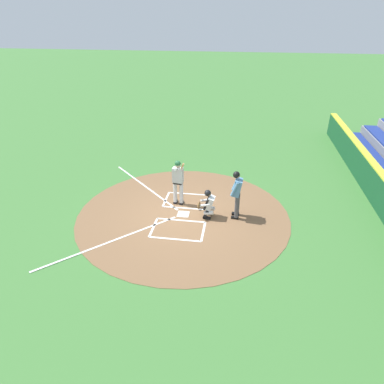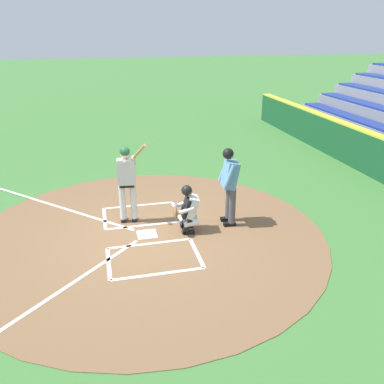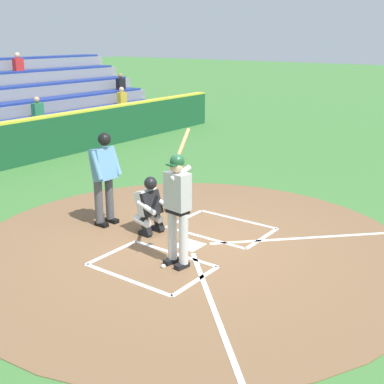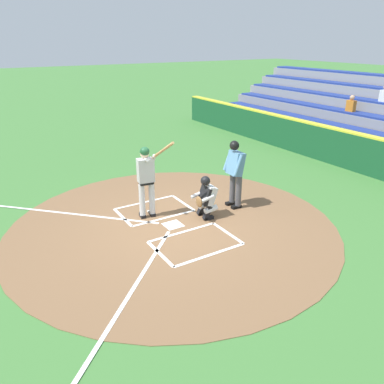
% 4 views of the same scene
% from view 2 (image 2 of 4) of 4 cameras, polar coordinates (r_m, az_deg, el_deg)
% --- Properties ---
extents(ground_plane, '(120.00, 120.00, 0.00)m').
position_cam_2_polar(ground_plane, '(9.27, -6.36, -6.00)').
color(ground_plane, '#427A38').
extents(dirt_circle, '(8.00, 8.00, 0.01)m').
position_cam_2_polar(dirt_circle, '(9.26, -6.37, -5.97)').
color(dirt_circle, brown).
rests_on(dirt_circle, ground).
extents(home_plate_and_chalk, '(7.93, 4.91, 0.01)m').
position_cam_2_polar(home_plate_and_chalk, '(9.22, -11.83, -6.43)').
color(home_plate_and_chalk, white).
rests_on(home_plate_and_chalk, dirt_circle).
extents(batter, '(1.00, 0.62, 2.13)m').
position_cam_2_polar(batter, '(9.48, -9.13, 1.80)').
color(batter, silver).
rests_on(batter, ground).
extents(catcher, '(0.59, 0.64, 1.13)m').
position_cam_2_polar(catcher, '(9.10, -0.62, -2.25)').
color(catcher, black).
rests_on(catcher, ground).
extents(plate_umpire, '(0.59, 0.43, 1.86)m').
position_cam_2_polar(plate_umpire, '(9.33, 5.31, 1.51)').
color(plate_umpire, '#4C4C51').
rests_on(plate_umpire, ground).
extents(baseball, '(0.07, 0.07, 0.07)m').
position_cam_2_polar(baseball, '(10.11, -8.23, -3.35)').
color(baseball, white).
rests_on(baseball, ground).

